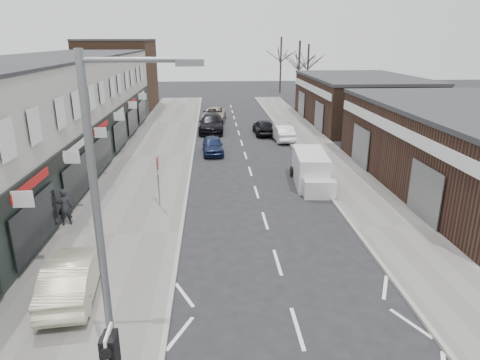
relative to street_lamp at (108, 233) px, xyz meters
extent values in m
cube|color=slate|center=(-2.22, 22.80, -4.56)|extent=(5.50, 64.00, 0.12)
cube|color=slate|center=(10.28, 22.80, -4.56)|extent=(3.50, 64.00, 0.12)
cube|color=#BCB8AC|center=(-8.97, 20.30, -1.07)|extent=(8.00, 41.00, 7.10)
cube|color=#442B1D|center=(-8.97, 45.80, -0.62)|extent=(8.00, 10.00, 8.00)
cube|color=#342217|center=(17.03, 14.80, -2.37)|extent=(10.00, 18.00, 4.50)
cube|color=#342217|center=(17.03, 34.80, -2.37)|extent=(10.00, 16.00, 4.50)
cube|color=silver|center=(0.13, -1.20, -1.95)|extent=(0.05, 0.55, 1.10)
cube|color=black|center=(0.13, -1.08, -1.95)|extent=(0.26, 0.20, 0.90)
cylinder|color=slate|center=(-0.17, 0.00, -0.50)|extent=(0.16, 0.16, 8.00)
cylinder|color=slate|center=(0.73, 0.00, 3.30)|extent=(1.80, 0.10, 0.10)
cube|color=slate|center=(1.73, 0.00, 3.25)|extent=(0.50, 0.22, 0.12)
cylinder|color=slate|center=(-0.67, 12.80, -3.25)|extent=(0.07, 0.07, 2.50)
cube|color=white|center=(-0.62, 12.80, -2.65)|extent=(0.04, 0.45, 0.25)
cube|color=silver|center=(7.84, 16.10, -3.66)|extent=(2.09, 4.33, 1.91)
cube|color=silver|center=(7.84, 13.64, -4.12)|extent=(1.75, 0.87, 1.00)
cylinder|color=black|center=(7.06, 14.63, -4.30)|extent=(0.20, 0.64, 0.64)
cylinder|color=black|center=(8.62, 14.63, -4.30)|extent=(0.20, 0.64, 0.64)
cylinder|color=black|center=(7.06, 17.57, -4.30)|extent=(0.20, 0.64, 0.64)
cylinder|color=black|center=(8.62, 17.57, -4.30)|extent=(0.20, 0.64, 0.64)
imported|color=beige|center=(-2.63, 4.86, -3.80)|extent=(1.94, 4.39, 1.40)
imported|color=black|center=(-4.67, 10.69, -3.63)|extent=(0.74, 0.60, 1.74)
imported|color=#141E3E|center=(2.11, 23.48, -3.98)|extent=(1.68, 3.81, 1.28)
imported|color=black|center=(2.04, 31.44, -3.83)|extent=(2.39, 5.52, 1.58)
imported|color=#A59784|center=(2.33, 37.05, -3.94)|extent=(2.72, 5.08, 1.36)
imported|color=white|center=(8.03, 27.44, -3.95)|extent=(1.72, 4.15, 1.34)
imported|color=black|center=(6.73, 29.95, -3.92)|extent=(1.77, 4.14, 1.39)
camera|label=1|loc=(2.09, -7.84, 3.66)|focal=32.00mm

